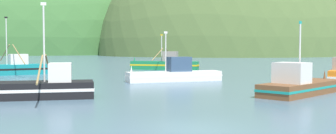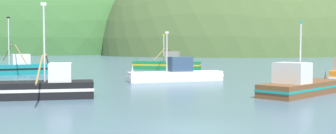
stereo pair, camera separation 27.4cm
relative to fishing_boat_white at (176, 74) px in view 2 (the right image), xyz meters
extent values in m
plane|color=slate|center=(0.21, -24.04, -0.73)|extent=(600.00, 600.00, 0.00)
ellipsoid|color=#386633|center=(-85.71, 190.83, -0.73)|extent=(200.70, 160.56, 108.41)
ellipsoid|color=#516B38|center=(22.03, 127.23, -0.73)|extent=(101.21, 80.97, 99.30)
cube|color=white|center=(-0.08, -0.03, -0.25)|extent=(9.71, 5.07, 0.98)
cube|color=white|center=(-0.08, -0.03, -0.20)|extent=(9.81, 5.12, 0.18)
cone|color=white|center=(-4.25, -1.53, 0.59)|extent=(0.26, 0.26, 0.70)
cube|color=#334C6B|center=(0.37, 0.14, 0.97)|extent=(2.61, 2.24, 1.45)
cylinder|color=silver|center=(-0.94, -0.34, 2.12)|extent=(0.12, 0.12, 3.75)
cube|color=white|center=(-0.94, -0.34, 4.11)|extent=(0.35, 0.15, 0.20)
cube|color=#147F84|center=(-19.89, 9.26, -0.10)|extent=(8.16, 6.16, 1.27)
cube|color=black|center=(-19.89, 9.26, -0.03)|extent=(8.24, 6.22, 0.23)
cube|color=silver|center=(-19.19, 9.70, 1.17)|extent=(2.59, 2.43, 1.27)
cylinder|color=silver|center=(-20.32, 8.99, 3.33)|extent=(0.12, 0.12, 5.59)
cube|color=black|center=(-20.32, 8.99, 6.25)|extent=(0.32, 0.22, 0.20)
cylinder|color=#997F4C|center=(-17.77, 5.87, 1.90)|extent=(3.28, 5.15, 2.24)
cylinder|color=#997F4C|center=(-22.01, 12.65, 1.90)|extent=(3.28, 5.15, 2.24)
cube|color=#197A47|center=(-1.27, 20.66, -0.10)|extent=(10.31, 4.15, 1.27)
cube|color=gold|center=(-1.27, 20.66, -0.03)|extent=(10.41, 4.19, 0.23)
cone|color=#197A47|center=(-5.83, 21.84, 0.89)|extent=(0.24, 0.24, 0.70)
cube|color=gray|center=(-0.36, 20.42, 1.28)|extent=(2.38, 1.80, 1.48)
cylinder|color=silver|center=(-1.67, 20.76, 2.45)|extent=(0.12, 0.12, 3.82)
cube|color=gold|center=(-1.67, 20.76, 4.48)|extent=(0.36, 0.12, 0.20)
cylinder|color=#997F4C|center=(-2.19, 17.13, 1.65)|extent=(1.54, 5.52, 1.74)
cylinder|color=#997F4C|center=(-0.36, 24.18, 1.65)|extent=(1.54, 5.52, 1.74)
cube|color=black|center=(-8.98, -13.70, -0.18)|extent=(6.81, 3.90, 1.11)
cube|color=white|center=(-8.98, -13.70, -0.12)|extent=(6.88, 3.94, 0.20)
cube|color=silver|center=(-7.97, -13.47, 1.00)|extent=(1.92, 2.56, 1.23)
cylinder|color=silver|center=(-8.97, -13.70, 2.90)|extent=(0.12, 0.12, 5.05)
cube|color=white|center=(-8.97, -13.70, 5.55)|extent=(0.36, 0.11, 0.20)
cylinder|color=#997F4C|center=(-8.25, -16.99, 1.42)|extent=(1.02, 4.13, 1.59)
cylinder|color=#997F4C|center=(-9.70, -10.41, 1.42)|extent=(1.02, 4.13, 1.59)
cube|color=brown|center=(8.93, -11.50, -0.27)|extent=(7.69, 7.83, 0.92)
cube|color=teal|center=(8.93, -11.50, -0.23)|extent=(7.77, 7.91, 0.17)
cone|color=brown|center=(11.64, -8.70, 0.53)|extent=(0.28, 0.28, 0.70)
cube|color=silver|center=(7.87, -12.59, 0.90)|extent=(2.78, 2.77, 1.44)
cylinder|color=silver|center=(8.69, -11.75, 2.25)|extent=(0.12, 0.12, 4.13)
cube|color=teal|center=(8.69, -11.75, 4.44)|extent=(0.27, 0.28, 0.20)
camera|label=1|loc=(-0.72, -41.22, 2.71)|focal=44.25mm
camera|label=2|loc=(-0.45, -41.22, 2.71)|focal=44.25mm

